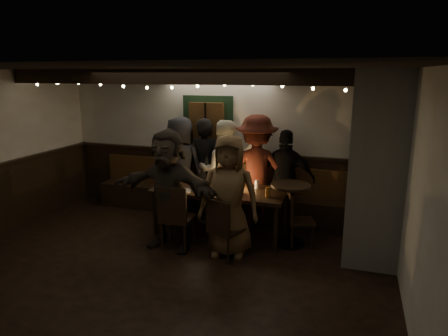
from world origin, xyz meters
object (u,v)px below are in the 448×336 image
(high_top, at_px, (290,207))
(person_g, at_px, (229,196))
(person_e, at_px, (286,179))
(person_d, at_px, (256,170))
(person_f, at_px, (168,190))
(person_c, at_px, (223,171))
(chair_near_right, at_px, (222,226))
(dining_table, at_px, (220,193))
(chair_near_left, at_px, (175,214))
(person_b, at_px, (204,167))
(person_a, at_px, (181,167))
(chair_end, at_px, (296,216))

(high_top, xyz_separation_m, person_g, (-0.76, -0.61, 0.27))
(person_g, bearing_deg, person_e, 60.52)
(high_top, relative_size, person_d, 0.50)
(person_f, distance_m, person_g, 0.90)
(person_c, xyz_separation_m, person_f, (-0.38, -1.39, 0.01))
(chair_near_right, relative_size, person_d, 0.47)
(dining_table, distance_m, chair_near_left, 0.89)
(dining_table, height_order, person_e, person_e)
(chair_near_right, bearing_deg, person_f, 171.57)
(chair_near_left, bearing_deg, person_e, 47.24)
(person_b, relative_size, person_c, 1.00)
(dining_table, bearing_deg, person_b, 125.91)
(person_d, bearing_deg, person_b, -23.77)
(person_b, relative_size, person_d, 0.95)
(person_d, bearing_deg, person_a, -16.86)
(person_d, height_order, person_e, person_d)
(chair_near_left, height_order, chair_near_right, chair_near_left)
(high_top, height_order, person_a, person_a)
(person_b, relative_size, person_g, 1.03)
(dining_table, distance_m, chair_end, 1.24)
(person_d, bearing_deg, person_g, 70.41)
(person_c, bearing_deg, person_e, 163.96)
(person_a, distance_m, person_c, 0.81)
(dining_table, bearing_deg, person_e, 36.47)
(chair_near_left, xyz_separation_m, chair_near_right, (0.75, -0.09, -0.06))
(person_d, height_order, person_f, person_d)
(person_b, bearing_deg, person_a, 5.95)
(person_a, height_order, person_d, person_d)
(person_a, bearing_deg, chair_near_right, 135.91)
(person_d, distance_m, person_f, 1.68)
(chair_near_left, bearing_deg, high_top, 25.21)
(chair_end, height_order, person_e, person_e)
(person_b, xyz_separation_m, person_g, (0.91, -1.42, -0.02))
(person_a, height_order, person_b, person_a)
(person_e, bearing_deg, person_g, 64.52)
(person_a, xyz_separation_m, person_g, (1.33, -1.31, -0.03))
(chair_near_left, bearing_deg, person_c, 79.43)
(person_g, bearing_deg, person_c, 105.02)
(high_top, bearing_deg, chair_near_left, -154.79)
(dining_table, height_order, person_c, person_c)
(chair_end, distance_m, person_b, 2.02)
(person_e, bearing_deg, person_d, 2.57)
(person_c, bearing_deg, person_g, 93.79)
(chair_near_right, bearing_deg, person_e, 68.93)
(dining_table, distance_m, person_b, 0.97)
(person_b, height_order, person_c, person_b)
(person_e, bearing_deg, person_c, -0.81)
(person_a, bearing_deg, person_c, -174.64)
(person_g, bearing_deg, chair_end, 26.91)
(person_a, bearing_deg, dining_table, 151.33)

